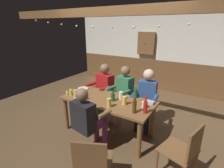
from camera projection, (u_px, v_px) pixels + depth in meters
The scene contains 28 objects.
ground_plane at pixel (111, 129), 3.60m from camera, with size 7.06×7.06×0.00m, color brown.
back_wall_upper at pixel (159, 38), 5.40m from camera, with size 5.88×0.12×1.38m, color silver.
back_wall_wainscot at pixel (156, 74), 5.78m from camera, with size 5.88×0.12×0.99m, color brown.
ceiling_beam at pixel (114, 11), 2.93m from camera, with size 5.29×0.14×0.16m, color brown.
dining_table at pixel (108, 104), 3.30m from camera, with size 1.77×0.82×0.73m.
person_0 at pixel (103, 87), 4.07m from camera, with size 0.58×0.58×1.23m.
person_1 at pixel (123, 91), 3.80m from camera, with size 0.52×0.58×1.24m.
person_2 at pixel (146, 96), 3.52m from camera, with size 0.54×0.54×1.24m.
person_3 at pixel (88, 118), 2.78m from camera, with size 0.57×0.57×1.18m.
chair_empty_near_right at pixel (184, 152), 2.27m from camera, with size 0.54×0.54×0.88m.
chair_empty_near_left at pixel (93, 165), 2.07m from camera, with size 0.59×0.59×0.88m.
table_candle at pixel (67, 93), 3.45m from camera, with size 0.04×0.04×0.08m, color #F9E08C.
condiment_caddy at pixel (150, 102), 3.07m from camera, with size 0.14×0.10×0.05m, color #B2B7BC.
plate_0 at pixel (83, 88), 3.80m from camera, with size 0.23×0.23×0.01m, color white.
bottle_0 at pixel (145, 107), 2.72m from camera, with size 0.06×0.06×0.29m.
bottle_1 at pixel (136, 93), 3.30m from camera, with size 0.07×0.07×0.23m.
bottle_2 at pixel (113, 97), 3.17m from camera, with size 0.07×0.07×0.21m.
bottle_3 at pixel (134, 106), 2.72m from camera, with size 0.07×0.07×0.27m.
pint_glass_0 at pixel (124, 100), 3.02m from camera, with size 0.08×0.08×0.16m, color #E5C64C.
pint_glass_1 at pixel (71, 93), 3.43m from camera, with size 0.07×0.07×0.12m, color #E5C64C.
pint_glass_2 at pixel (84, 97), 3.23m from camera, with size 0.07×0.07×0.10m, color #E5C64C.
pint_glass_3 at pixel (109, 103), 2.93m from camera, with size 0.08×0.08×0.16m, color #E5C64C.
pint_glass_4 at pixel (76, 94), 3.31m from camera, with size 0.08×0.08×0.16m, color #E5C64C.
pint_glass_5 at pixel (144, 105), 2.90m from camera, with size 0.08×0.08×0.12m, color white.
pint_glass_6 at pixel (121, 96), 3.24m from camera, with size 0.08×0.08×0.15m, color white.
pint_glass_7 at pixel (77, 97), 3.20m from camera, with size 0.08×0.08×0.14m, color white.
wall_dart_cabinet at pixel (146, 43), 5.53m from camera, with size 0.56×0.15×0.70m.
string_lights at pixel (112, 24), 2.96m from camera, with size 4.15×0.04×0.18m.
Camera 1 is at (1.63, -2.64, 2.07)m, focal length 27.50 mm.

